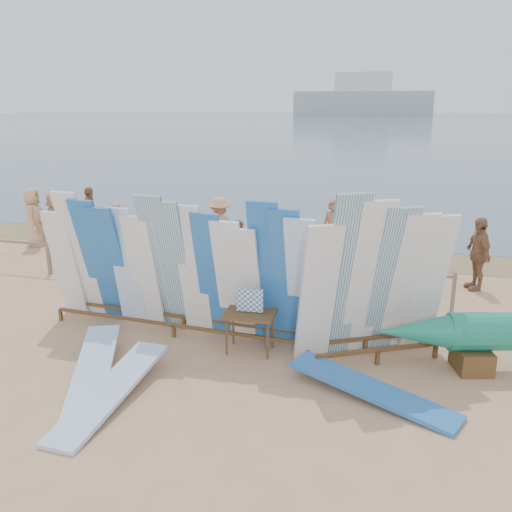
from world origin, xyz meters
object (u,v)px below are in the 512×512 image
(beachgoer_7, at_px, (332,230))
(side_surfboard_rack, at_px, (375,286))
(flat_board_b, at_px, (112,400))
(beachgoer_11, at_px, (55,218))
(beachgoer_3, at_px, (219,229))
(main_surfboard_rack, at_px, (177,272))
(beach_chair_right, at_px, (220,268))
(vendor_table, at_px, (250,331))
(beachgoer_0, at_px, (34,217))
(flat_board_a, at_px, (94,380))
(beachgoer_8, at_px, (411,256))
(beachgoer_10, at_px, (478,254))
(beachgoer_2, at_px, (117,234))
(flat_board_d, at_px, (371,398))
(stroller, at_px, (293,267))
(beach_chair_left, at_px, (227,269))
(beachgoer_extra_1, at_px, (90,213))
(beachgoer_4, at_px, (239,250))

(beachgoer_7, bearing_deg, side_surfboard_rack, -72.75)
(flat_board_b, distance_m, beachgoer_11, 10.49)
(beachgoer_3, xyz_separation_m, beachgoer_7, (3.08, 0.93, -0.04))
(main_surfboard_rack, distance_m, beach_chair_right, 3.70)
(vendor_table, relative_size, beachgoer_0, 0.66)
(flat_board_a, relative_size, beachgoer_8, 1.66)
(vendor_table, relative_size, beachgoer_10, 0.68)
(beachgoer_3, bearing_deg, beachgoer_7, 121.08)
(beachgoer_2, bearing_deg, side_surfboard_rack, 30.48)
(flat_board_a, distance_m, flat_board_d, 4.43)
(side_surfboard_rack, relative_size, stroller, 2.66)
(main_surfboard_rack, xyz_separation_m, beach_chair_left, (-0.19, 3.46, -0.99))
(beachgoer_11, xyz_separation_m, beachgoer_7, (8.75, 0.50, 0.04))
(main_surfboard_rack, xyz_separation_m, beach_chair_right, (-0.40, 3.54, -0.99))
(vendor_table, xyz_separation_m, stroller, (-0.05, 3.89, 0.06))
(beach_chair_left, relative_size, beachgoer_extra_1, 0.51)
(side_surfboard_rack, bearing_deg, beachgoer_8, 52.48)
(flat_board_b, height_order, beach_chair_right, beach_chair_right)
(beachgoer_3, relative_size, beachgoer_10, 1.03)
(side_surfboard_rack, bearing_deg, beachgoer_extra_1, 117.21)
(flat_board_d, distance_m, beachgoer_10, 6.22)
(beachgoer_2, height_order, beachgoer_4, beachgoer_2)
(flat_board_a, height_order, beachgoer_2, beachgoer_2)
(beachgoer_extra_1, xyz_separation_m, beachgoer_11, (-0.80, -0.74, -0.04))
(main_surfboard_rack, height_order, flat_board_a, main_surfboard_rack)
(flat_board_a, height_order, flat_board_d, flat_board_a)
(beachgoer_extra_1, bearing_deg, flat_board_d, -148.25)
(flat_board_a, relative_size, beachgoer_4, 1.75)
(vendor_table, bearing_deg, beachgoer_2, 136.49)
(beachgoer_8, bearing_deg, flat_board_d, 6.21)
(beachgoer_10, bearing_deg, beachgoer_4, -101.35)
(beachgoer_2, xyz_separation_m, beachgoer_3, (2.62, 1.08, 0.08))
(main_surfboard_rack, distance_m, beachgoer_7, 6.34)
(beach_chair_left, bearing_deg, beachgoer_2, -173.67)
(flat_board_d, distance_m, beach_chair_left, 6.34)
(flat_board_a, distance_m, beachgoer_0, 9.64)
(stroller, distance_m, beachgoer_0, 8.70)
(beachgoer_7, bearing_deg, beachgoer_3, -160.39)
(beach_chair_left, bearing_deg, beachgoer_0, -177.86)
(side_surfboard_rack, height_order, beach_chair_left, side_surfboard_rack)
(main_surfboard_rack, bearing_deg, beachgoer_extra_1, 136.01)
(side_surfboard_rack, height_order, flat_board_b, side_surfboard_rack)
(beach_chair_left, relative_size, beachgoer_2, 0.53)
(vendor_table, height_order, beachgoer_7, beachgoer_7)
(vendor_table, distance_m, beachgoer_0, 10.17)
(flat_board_a, distance_m, beachgoer_8, 7.86)
(side_surfboard_rack, xyz_separation_m, flat_board_b, (-3.66, -2.49, -1.35))
(flat_board_b, bearing_deg, beachgoer_10, 52.12)
(flat_board_a, relative_size, beach_chair_right, 3.08)
(vendor_table, bearing_deg, stroller, 87.60)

